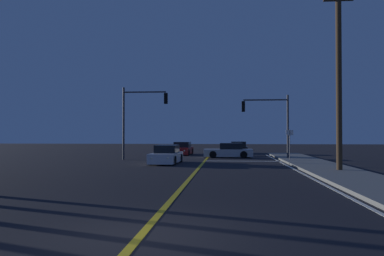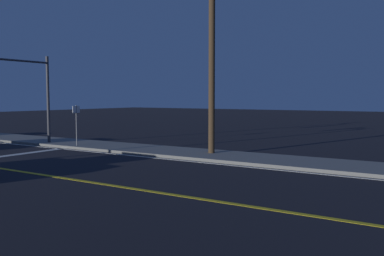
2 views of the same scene
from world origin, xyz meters
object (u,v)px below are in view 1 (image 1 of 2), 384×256
car_lead_oncoming_silver (229,151)px  traffic_signal_far_left (139,112)px  car_mid_block_white (166,155)px  street_sign_corner (290,140)px  car_distant_tail_black (238,148)px  car_far_approaching_red (182,149)px  traffic_signal_near_right (270,116)px  utility_pole_right (339,70)px

car_lead_oncoming_silver → traffic_signal_far_left: 9.09m
car_mid_block_white → street_sign_corner: street_sign_corner is taller
car_distant_tail_black → street_sign_corner: street_sign_corner is taller
car_far_approaching_red → traffic_signal_near_right: bearing=141.2°
traffic_signal_far_left → utility_pole_right: 16.68m
car_far_approaching_red → utility_pole_right: bearing=123.0°
car_mid_block_white → car_far_approaching_red: bearing=-86.7°
traffic_signal_far_left → street_sign_corner: 12.45m
car_lead_oncoming_silver → car_distant_tail_black: (1.11, 7.92, 0.00)m
car_lead_oncoming_silver → traffic_signal_far_left: bearing=116.4°
car_lead_oncoming_silver → utility_pole_right: utility_pole_right is taller
traffic_signal_near_right → traffic_signal_far_left: 11.09m
car_far_approaching_red → utility_pole_right: size_ratio=0.42×
car_far_approaching_red → traffic_signal_near_right: (8.36, -7.26, 3.06)m
traffic_signal_far_left → car_far_approaching_red: bearing=73.1°
utility_pole_right → car_lead_oncoming_silver: bearing=114.3°
traffic_signal_near_right → street_sign_corner: 3.61m
car_lead_oncoming_silver → utility_pole_right: (6.05, -13.42, 5.13)m
car_far_approaching_red → street_sign_corner: size_ratio=1.86×
car_lead_oncoming_silver → street_sign_corner: size_ratio=1.79×
traffic_signal_near_right → car_distant_tail_black: bearing=-77.0°
car_distant_tail_black → traffic_signal_far_left: size_ratio=0.74×
traffic_signal_near_right → car_far_approaching_red: bearing=-41.0°
car_mid_block_white → traffic_signal_far_left: 5.94m
car_distant_tail_black → street_sign_corner: 13.65m
car_distant_tail_black → traffic_signal_near_right: bearing=-76.2°
car_distant_tail_black → traffic_signal_far_left: (-8.60, -11.74, 3.45)m
car_lead_oncoming_silver → car_far_approaching_red: same height
car_lead_oncoming_silver → traffic_signal_near_right: 5.24m
car_mid_block_white → car_far_approaching_red: (-0.31, 12.51, 0.00)m
traffic_signal_near_right → street_sign_corner: (1.15, -2.80, -1.97)m
car_distant_tail_black → utility_pole_right: bearing=-76.2°
utility_pole_right → street_sign_corner: utility_pole_right is taller
car_lead_oncoming_silver → car_distant_tail_black: size_ratio=0.99×
car_lead_oncoming_silver → car_distant_tail_black: 7.99m
car_distant_tail_black → car_far_approaching_red: (-5.97, -3.08, 0.00)m
traffic_signal_near_right → traffic_signal_far_left: size_ratio=0.90×
traffic_signal_far_left → utility_pole_right: bearing=-35.3°
traffic_signal_near_right → traffic_signal_far_left: traffic_signal_far_left is taller
car_lead_oncoming_silver → utility_pole_right: size_ratio=0.41×
utility_pole_right → street_sign_corner: bearing=99.7°
car_lead_oncoming_silver → traffic_signal_near_right: traffic_signal_near_right is taller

